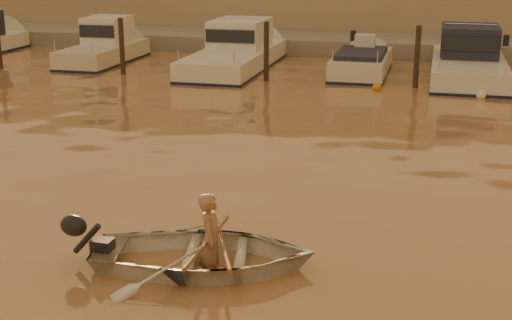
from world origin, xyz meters
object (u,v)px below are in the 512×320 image
(dinghy, at_px, (204,254))
(moored_boat_2, at_px, (235,52))
(moored_boat_3, at_px, (361,67))
(moored_boat_1, at_px, (103,47))
(person, at_px, (211,241))
(moored_boat_4, at_px, (468,60))

(dinghy, relative_size, moored_boat_2, 0.40)
(dinghy, xyz_separation_m, moored_boat_3, (0.42, 16.74, 0.01))
(moored_boat_1, distance_m, moored_boat_3, 10.14)
(person, relative_size, moored_boat_1, 0.25)
(moored_boat_1, height_order, moored_boat_2, same)
(moored_boat_4, bearing_deg, moored_boat_3, 180.00)
(dinghy, height_order, moored_boat_2, moored_boat_2)
(person, bearing_deg, dinghy, 90.00)
(person, relative_size, moored_boat_2, 0.18)
(moored_boat_2, bearing_deg, moored_boat_3, 0.00)
(moored_boat_3, bearing_deg, dinghy, -91.43)
(person, bearing_deg, moored_boat_4, -24.43)
(moored_boat_1, xyz_separation_m, moored_boat_4, (13.81, 0.00, 0.00))
(dinghy, relative_size, moored_boat_3, 0.59)
(dinghy, height_order, moored_boat_4, moored_boat_4)
(moored_boat_4, bearing_deg, moored_boat_1, 180.00)
(moored_boat_2, xyz_separation_m, moored_boat_3, (4.74, 0.00, -0.40))
(person, xyz_separation_m, moored_boat_4, (4.00, 16.72, 0.20))
(person, relative_size, moored_boat_3, 0.27)
(moored_boat_1, distance_m, moored_boat_2, 5.39)
(moored_boat_3, bearing_deg, moored_boat_1, 180.00)
(moored_boat_3, height_order, moored_boat_4, moored_boat_4)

